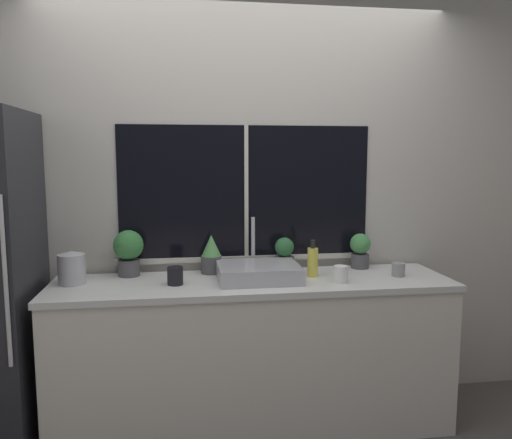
# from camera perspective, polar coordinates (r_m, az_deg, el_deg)

# --- Properties ---
(wall_back) EXTENTS (8.00, 0.09, 2.70)m
(wall_back) POSITION_cam_1_polar(r_m,az_deg,el_deg) (3.14, -1.21, 2.93)
(wall_back) COLOR #BCB7AD
(wall_back) RESTS_ON ground_plane
(wall_right) EXTENTS (0.06, 7.00, 2.70)m
(wall_right) POSITION_cam_1_polar(r_m,az_deg,el_deg) (4.75, 24.77, 3.74)
(wall_right) COLOR #BCB7AD
(wall_right) RESTS_ON ground_plane
(counter) EXTENTS (2.28, 0.59, 0.88)m
(counter) POSITION_cam_1_polar(r_m,az_deg,el_deg) (3.01, -0.29, -15.10)
(counter) COLOR silver
(counter) RESTS_ON ground_plane
(sink) EXTENTS (0.46, 0.42, 0.34)m
(sink) POSITION_cam_1_polar(r_m,az_deg,el_deg) (2.87, 0.27, -5.99)
(sink) COLOR #ADADB2
(sink) RESTS_ON counter
(potted_plant_far_left) EXTENTS (0.18, 0.18, 0.27)m
(potted_plant_far_left) POSITION_cam_1_polar(r_m,az_deg,el_deg) (3.04, -14.36, -3.40)
(potted_plant_far_left) COLOR #4C4C51
(potted_plant_far_left) RESTS_ON counter
(potted_plant_center_left) EXTENTS (0.12, 0.12, 0.23)m
(potted_plant_center_left) POSITION_cam_1_polar(r_m,az_deg,el_deg) (3.03, -5.12, -4.02)
(potted_plant_center_left) COLOR #4C4C51
(potted_plant_center_left) RESTS_ON counter
(potted_plant_center_right) EXTENTS (0.12, 0.12, 0.21)m
(potted_plant_center_right) POSITION_cam_1_polar(r_m,az_deg,el_deg) (3.09, 3.26, -3.99)
(potted_plant_center_right) COLOR #4C4C51
(potted_plant_center_right) RESTS_ON counter
(potted_plant_far_right) EXTENTS (0.13, 0.13, 0.22)m
(potted_plant_far_right) POSITION_cam_1_polar(r_m,az_deg,el_deg) (3.22, 11.82, -3.39)
(potted_plant_far_right) COLOR #4C4C51
(potted_plant_far_right) RESTS_ON counter
(soap_bottle) EXTENTS (0.06, 0.06, 0.22)m
(soap_bottle) POSITION_cam_1_polar(r_m,az_deg,el_deg) (2.95, 6.50, -4.79)
(soap_bottle) COLOR #DBD14C
(soap_bottle) RESTS_ON counter
(mug_black) EXTENTS (0.09, 0.09, 0.10)m
(mug_black) POSITION_cam_1_polar(r_m,az_deg,el_deg) (2.80, -9.22, -6.37)
(mug_black) COLOR black
(mug_black) RESTS_ON counter
(mug_grey) EXTENTS (0.08, 0.08, 0.08)m
(mug_grey) POSITION_cam_1_polar(r_m,az_deg,el_deg) (3.07, 15.96, -5.51)
(mug_grey) COLOR gray
(mug_grey) RESTS_ON counter
(mug_white) EXTENTS (0.08, 0.08, 0.10)m
(mug_white) POSITION_cam_1_polar(r_m,az_deg,el_deg) (2.85, 9.66, -6.19)
(mug_white) COLOR white
(mug_white) RESTS_ON counter
(kettle) EXTENTS (0.15, 0.15, 0.19)m
(kettle) POSITION_cam_1_polar(r_m,az_deg,el_deg) (2.95, -20.31, -5.22)
(kettle) COLOR #B2B2B7
(kettle) RESTS_ON counter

